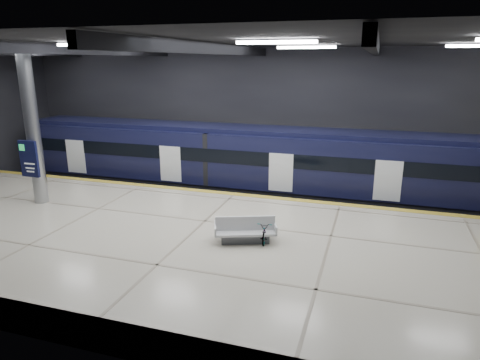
% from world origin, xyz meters
% --- Properties ---
extents(ground, '(30.00, 30.00, 0.00)m').
position_xyz_m(ground, '(0.00, 0.00, 0.00)').
color(ground, black).
rests_on(ground, ground).
extents(room_shell, '(30.10, 16.10, 8.05)m').
position_xyz_m(room_shell, '(-0.00, 0.00, 5.72)').
color(room_shell, black).
rests_on(room_shell, ground).
extents(platform, '(30.00, 11.00, 1.10)m').
position_xyz_m(platform, '(0.00, -2.50, 0.55)').
color(platform, beige).
rests_on(platform, ground).
extents(safety_strip, '(30.00, 0.40, 0.01)m').
position_xyz_m(safety_strip, '(0.00, 2.75, 1.11)').
color(safety_strip, gold).
rests_on(safety_strip, platform).
extents(rails, '(30.00, 1.52, 0.16)m').
position_xyz_m(rails, '(0.00, 5.50, 0.08)').
color(rails, gray).
rests_on(rails, ground).
extents(train, '(29.40, 2.84, 3.79)m').
position_xyz_m(train, '(0.78, 5.50, 2.06)').
color(train, black).
rests_on(train, ground).
extents(bench, '(2.35, 1.61, 0.96)m').
position_xyz_m(bench, '(2.13, -2.44, 1.44)').
color(bench, '#595B60').
rests_on(bench, platform).
extents(bicycle, '(0.70, 1.54, 0.78)m').
position_xyz_m(bicycle, '(2.80, -2.10, 1.49)').
color(bicycle, '#99999E').
rests_on(bicycle, platform).
extents(pannier_bag, '(0.32, 0.21, 0.35)m').
position_xyz_m(pannier_bag, '(2.20, -2.10, 1.28)').
color(pannier_bag, black).
rests_on(pannier_bag, platform).
extents(info_column, '(0.90, 0.78, 6.90)m').
position_xyz_m(info_column, '(-8.00, -1.03, 4.46)').
color(info_column, '#9EA0A5').
rests_on(info_column, platform).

